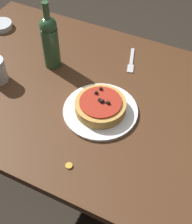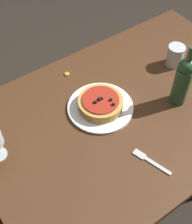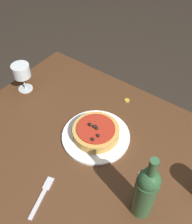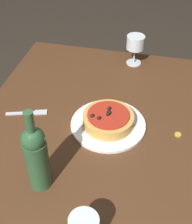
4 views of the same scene
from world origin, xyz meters
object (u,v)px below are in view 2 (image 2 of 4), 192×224
object	(u,v)px
dinner_plate	(100,107)
pizza	(101,103)
fork	(149,161)
dining_table	(129,121)
water_cup	(175,56)
bottle_cap	(67,74)
wine_bottle	(183,80)

from	to	relation	value
dinner_plate	pizza	distance (m)	0.03
dinner_plate	fork	world-z (taller)	dinner_plate
dinner_plate	pizza	size ratio (longest dim) A/B	1.48
dining_table	water_cup	world-z (taller)	water_cup
dining_table	bottle_cap	xyz separation A→B (m)	(-0.12, 0.33, 0.10)
pizza	bottle_cap	size ratio (longest dim) A/B	7.93
wine_bottle	dining_table	bearing A→B (deg)	155.01
bottle_cap	fork	bearing A→B (deg)	-89.22
pizza	bottle_cap	xyz separation A→B (m)	(-0.01, 0.26, -0.03)
dining_table	fork	world-z (taller)	fork
bottle_cap	pizza	bearing A→B (deg)	-88.29
dinner_plate	water_cup	world-z (taller)	water_cup
wine_bottle	pizza	bearing A→B (deg)	152.65
dinner_plate	bottle_cap	distance (m)	0.26
dining_table	fork	size ratio (longest dim) A/B	8.24
dinner_plate	water_cup	size ratio (longest dim) A/B	2.73
dinner_plate	water_cup	distance (m)	0.45
dining_table	wine_bottle	xyz separation A→B (m)	(0.19, -0.09, 0.22)
fork	bottle_cap	size ratio (longest dim) A/B	6.69
water_cup	bottle_cap	bearing A→B (deg)	153.14
bottle_cap	dinner_plate	bearing A→B (deg)	-88.28
dinner_plate	wine_bottle	bearing A→B (deg)	-27.37
dining_table	pizza	xyz separation A→B (m)	(-0.11, 0.07, 0.13)
dinner_plate	bottle_cap	xyz separation A→B (m)	(-0.01, 0.26, -0.00)
bottle_cap	dining_table	bearing A→B (deg)	-69.82
bottle_cap	water_cup	bearing A→B (deg)	-26.86
water_cup	fork	world-z (taller)	water_cup
fork	dining_table	bearing A→B (deg)	-41.23
water_cup	bottle_cap	xyz separation A→B (m)	(-0.46, 0.23, -0.05)
water_cup	dining_table	bearing A→B (deg)	-164.66
dining_table	dinner_plate	bearing A→B (deg)	148.86
pizza	fork	xyz separation A→B (m)	(0.00, -0.32, -0.03)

